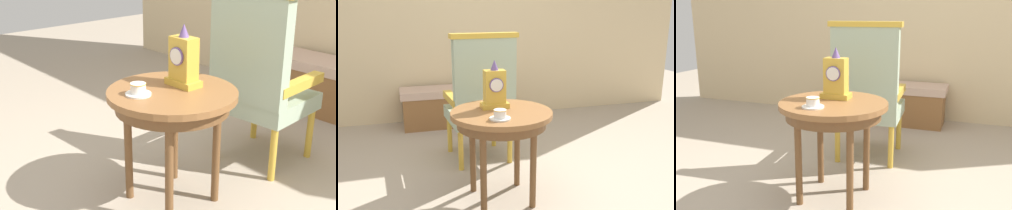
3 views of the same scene
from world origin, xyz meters
The scene contains 5 objects.
ground_plane centered at (0.00, 0.00, 0.00)m, with size 10.00×10.00×0.00m, color tan.
side_table centered at (-0.07, 0.09, 0.58)m, with size 0.69×0.69×0.65m.
teacup_left centered at (-0.13, -0.09, 0.68)m, with size 0.13×0.13×0.06m.
mantel_clock centered at (-0.09, 0.18, 0.79)m, with size 0.19×0.11×0.34m.
armchair centered at (-0.05, 0.79, 0.59)m, with size 0.58×0.57×1.14m.
Camera 1 is at (1.64, -1.44, 1.45)m, focal length 49.59 mm.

